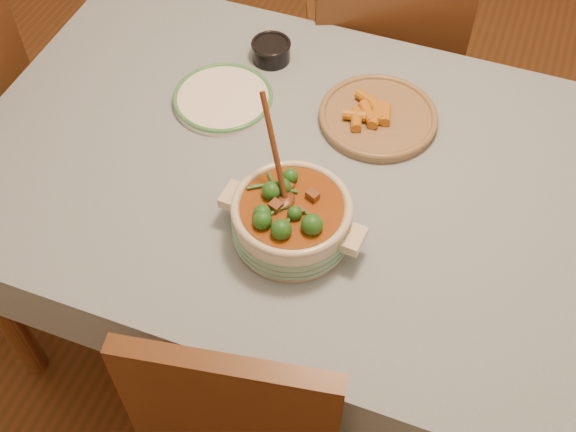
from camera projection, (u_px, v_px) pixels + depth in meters
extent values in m
plane|color=#493015|center=(303.00, 322.00, 2.34)|extent=(4.50, 4.50, 0.00)
cube|color=brown|center=(308.00, 175.00, 1.77)|extent=(1.60, 1.00, 0.05)
cube|color=#7D90A2|center=(308.00, 168.00, 1.75)|extent=(1.68, 1.08, 0.01)
cylinder|color=brown|center=(1.00, 306.00, 1.97)|extent=(0.07, 0.07, 0.70)
cylinder|color=brown|center=(146.00, 102.00, 2.47)|extent=(0.07, 0.07, 0.70)
cylinder|color=beige|center=(292.00, 221.00, 1.58)|extent=(0.27, 0.27, 0.10)
torus|color=beige|center=(292.00, 207.00, 1.54)|extent=(0.26, 0.26, 0.02)
cube|color=beige|center=(354.00, 240.00, 1.53)|extent=(0.05, 0.07, 0.03)
cube|color=beige|center=(233.00, 196.00, 1.60)|extent=(0.05, 0.07, 0.03)
cylinder|color=brown|center=(292.00, 209.00, 1.55)|extent=(0.23, 0.23, 0.02)
cylinder|color=white|center=(223.00, 99.00, 1.88)|extent=(0.32, 0.32, 0.02)
torus|color=#3E894E|center=(223.00, 97.00, 1.87)|extent=(0.26, 0.26, 0.01)
cylinder|color=black|center=(271.00, 51.00, 1.97)|extent=(0.11, 0.11, 0.05)
torus|color=black|center=(271.00, 44.00, 1.95)|extent=(0.11, 0.11, 0.01)
cylinder|color=black|center=(271.00, 47.00, 1.95)|extent=(0.09, 0.09, 0.01)
cylinder|color=olive|center=(378.00, 118.00, 1.83)|extent=(0.36, 0.36, 0.02)
torus|color=olive|center=(378.00, 115.00, 1.82)|extent=(0.30, 0.30, 0.02)
cube|color=#513519|center=(377.00, 45.00, 2.43)|extent=(0.60, 0.60, 0.04)
cube|color=#513519|center=(393.00, 24.00, 2.11)|extent=(0.44, 0.22, 0.49)
cylinder|color=#513519|center=(417.00, 63.00, 2.75)|extent=(0.04, 0.04, 0.49)
cylinder|color=#513519|center=(314.00, 65.00, 2.74)|extent=(0.04, 0.04, 0.49)
cylinder|color=#513519|center=(433.00, 137.00, 2.51)|extent=(0.04, 0.04, 0.49)
cylinder|color=#513519|center=(320.00, 140.00, 2.50)|extent=(0.04, 0.04, 0.49)
cube|color=#513519|center=(231.00, 416.00, 1.43)|extent=(0.43, 0.11, 0.46)
cylinder|color=#513519|center=(43.00, 137.00, 2.50)|extent=(0.04, 0.04, 0.50)
cylinder|color=#513519|center=(19.00, 230.00, 2.26)|extent=(0.04, 0.04, 0.50)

